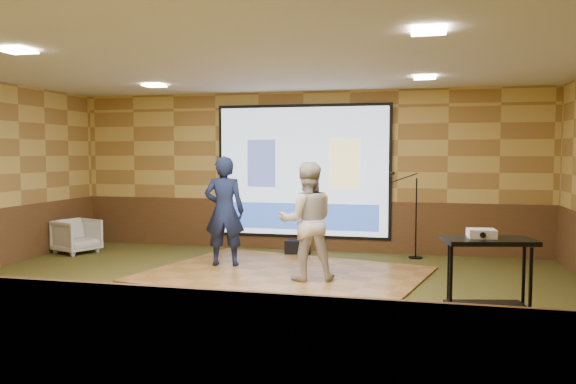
% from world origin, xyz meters
% --- Properties ---
extents(ground, '(9.00, 9.00, 0.00)m').
position_xyz_m(ground, '(0.00, 0.00, 0.00)').
color(ground, '#303A1A').
rests_on(ground, ground).
extents(room_shell, '(9.04, 7.04, 3.02)m').
position_xyz_m(room_shell, '(0.00, 0.00, 2.09)').
color(room_shell, tan).
rests_on(room_shell, ground).
extents(wainscot_back, '(9.00, 0.04, 0.95)m').
position_xyz_m(wainscot_back, '(0.00, 3.48, 0.47)').
color(wainscot_back, '#4B2E19').
rests_on(wainscot_back, ground).
extents(wainscot_front, '(9.00, 0.04, 0.95)m').
position_xyz_m(wainscot_front, '(0.00, -3.48, 0.47)').
color(wainscot_front, '#4B2E19').
rests_on(wainscot_front, ground).
extents(projector_screen, '(3.32, 0.06, 2.52)m').
position_xyz_m(projector_screen, '(0.00, 3.44, 1.47)').
color(projector_screen, black).
rests_on(projector_screen, room_shell).
extents(downlight_nw, '(0.32, 0.32, 0.02)m').
position_xyz_m(downlight_nw, '(-2.20, 1.80, 2.97)').
color(downlight_nw, '#FFE6BF').
rests_on(downlight_nw, room_shell).
extents(downlight_ne, '(0.32, 0.32, 0.02)m').
position_xyz_m(downlight_ne, '(2.20, 1.80, 2.97)').
color(downlight_ne, '#FFE6BF').
rests_on(downlight_ne, room_shell).
extents(downlight_sw, '(0.32, 0.32, 0.02)m').
position_xyz_m(downlight_sw, '(-2.20, -1.50, 2.97)').
color(downlight_sw, '#FFE6BF').
rests_on(downlight_sw, room_shell).
extents(downlight_se, '(0.32, 0.32, 0.02)m').
position_xyz_m(downlight_se, '(2.20, -1.50, 2.97)').
color(downlight_se, '#FFE6BF').
rests_on(downlight_se, room_shell).
extents(dance_floor, '(4.57, 3.87, 0.03)m').
position_xyz_m(dance_floor, '(0.17, 1.23, 0.01)').
color(dance_floor, '#A36D3B').
rests_on(dance_floor, ground).
extents(player_left, '(0.71, 0.52, 1.77)m').
position_xyz_m(player_left, '(-0.91, 1.60, 0.91)').
color(player_left, '#151F44').
rests_on(player_left, dance_floor).
extents(player_right, '(0.98, 0.86, 1.69)m').
position_xyz_m(player_right, '(0.58, 0.90, 0.87)').
color(player_right, beige).
rests_on(player_right, dance_floor).
extents(av_table, '(0.91, 0.48, 0.96)m').
position_xyz_m(av_table, '(2.85, -0.80, 0.67)').
color(av_table, black).
rests_on(av_table, ground).
extents(projector, '(0.30, 0.26, 0.09)m').
position_xyz_m(projector, '(2.78, -0.77, 1.01)').
color(projector, white).
rests_on(projector, av_table).
extents(mic_stand, '(0.60, 0.24, 1.53)m').
position_xyz_m(mic_stand, '(2.04, 3.10, 0.49)').
color(mic_stand, black).
rests_on(mic_stand, ground).
extents(banquet_chair, '(0.89, 0.88, 0.63)m').
position_xyz_m(banquet_chair, '(-4.00, 2.19, 0.31)').
color(banquet_chair, gray).
rests_on(banquet_chair, ground).
extents(duffel_bag, '(0.44, 0.30, 0.27)m').
position_xyz_m(duffel_bag, '(0.01, 2.93, 0.13)').
color(duffel_bag, black).
rests_on(duffel_bag, ground).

